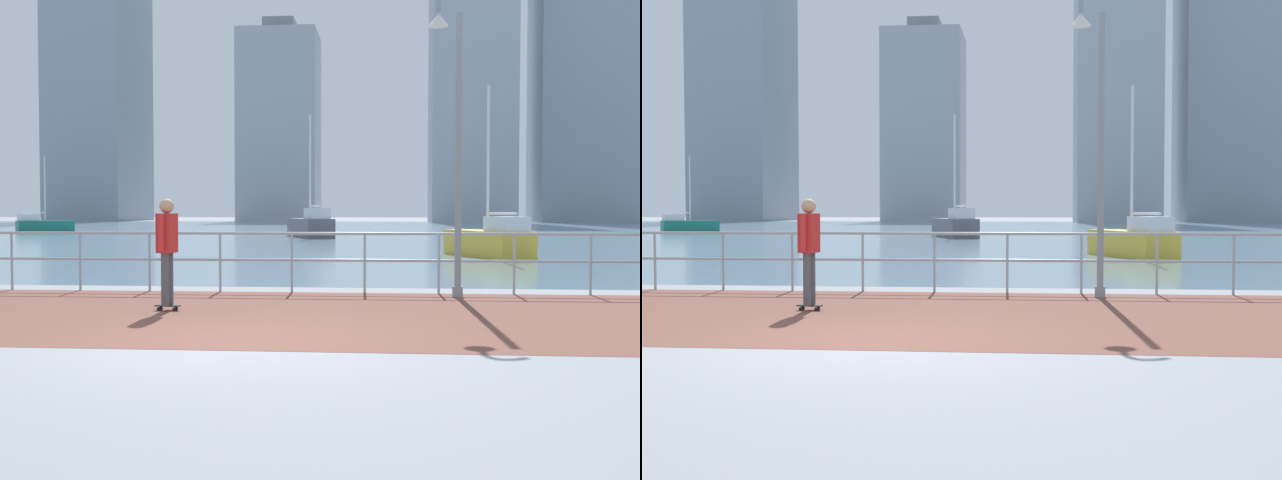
% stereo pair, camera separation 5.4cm
% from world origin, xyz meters
% --- Properties ---
extents(ground, '(220.00, 220.00, 0.00)m').
position_xyz_m(ground, '(0.00, 40.00, 0.00)').
color(ground, gray).
extents(brick_paving, '(28.00, 6.22, 0.01)m').
position_xyz_m(brick_paving, '(0.00, 2.54, 0.00)').
color(brick_paving, brown).
rests_on(brick_paving, ground).
extents(harbor_water, '(180.00, 88.00, 0.00)m').
position_xyz_m(harbor_water, '(0.00, 50.65, 0.00)').
color(harbor_water, '#6B899E').
rests_on(harbor_water, ground).
extents(waterfront_railing, '(25.25, 0.06, 1.16)m').
position_xyz_m(waterfront_railing, '(-0.00, 5.65, 0.80)').
color(waterfront_railing, '#9EADB7').
rests_on(waterfront_railing, ground).
extents(lamppost, '(0.67, 0.65, 5.70)m').
position_xyz_m(lamppost, '(2.99, 4.94, 3.15)').
color(lamppost, gray).
rests_on(lamppost, ground).
extents(skateboarder, '(0.41, 0.56, 1.76)m').
position_xyz_m(skateboarder, '(-1.62, 2.78, 1.06)').
color(skateboarder, black).
rests_on(skateboarder, ground).
extents(sailboat_gray, '(3.74, 3.29, 5.38)m').
position_xyz_m(sailboat_gray, '(-22.58, 44.11, 0.51)').
color(sailboat_gray, '#197266').
rests_on(sailboat_gray, ground).
extents(sailboat_white, '(2.73, 4.29, 5.77)m').
position_xyz_m(sailboat_white, '(5.26, 17.42, 0.55)').
color(sailboat_white, gold).
rests_on(sailboat_white, ground).
extents(sailboat_yellow, '(3.23, 5.27, 7.08)m').
position_xyz_m(sailboat_yellow, '(-2.58, 35.46, 0.68)').
color(sailboat_yellow, '#595960').
rests_on(sailboat_yellow, ground).
extents(tower_brick, '(11.12, 10.75, 28.86)m').
position_xyz_m(tower_brick, '(-13.74, 102.42, 13.60)').
color(tower_brick, '#A3A8B2').
rests_on(tower_brick, ground).
extents(tower_concrete, '(10.26, 10.37, 36.59)m').
position_xyz_m(tower_concrete, '(12.27, 90.40, 17.46)').
color(tower_concrete, '#A3A8B2').
rests_on(tower_concrete, ground).
extents(tower_slate, '(12.46, 11.29, 46.47)m').
position_xyz_m(tower_slate, '(27.22, 95.63, 22.40)').
color(tower_slate, '#8493A3').
rests_on(tower_slate, ground).
extents(tower_steel, '(10.84, 16.24, 37.71)m').
position_xyz_m(tower_steel, '(-39.79, 100.75, 18.02)').
color(tower_steel, '#8493A3').
rests_on(tower_steel, ground).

